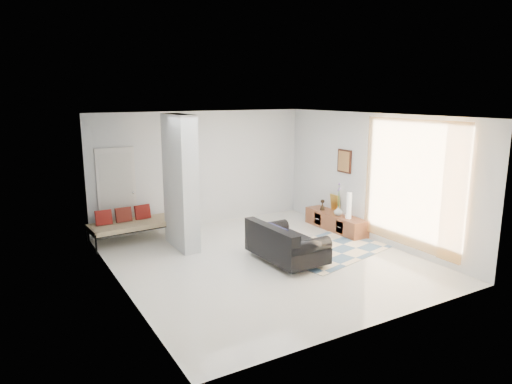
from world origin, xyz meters
TOP-DOWN VIEW (x-y plane):
  - floor at (0.00, 0.00)m, footprint 6.00×6.00m
  - ceiling at (0.00, 0.00)m, footprint 6.00×6.00m
  - wall_back at (0.00, 3.00)m, footprint 6.00×0.00m
  - wall_front at (0.00, -3.00)m, footprint 6.00×0.00m
  - wall_left at (-2.75, 0.00)m, footprint 0.00×6.00m
  - wall_right at (2.75, 0.00)m, footprint 0.00×6.00m
  - partition_column at (-1.10, 1.60)m, footprint 0.35×1.20m
  - hallway_door at (-2.10, 2.96)m, footprint 0.85×0.06m
  - curtain at (2.67, -1.15)m, footprint 0.00×2.55m
  - wall_art at (2.72, 0.90)m, footprint 0.04×0.45m
  - media_console at (2.52, 0.90)m, footprint 0.45×1.83m
  - loveseat at (0.27, -0.26)m, footprint 1.01×1.65m
  - daybed at (-1.93, 2.47)m, footprint 1.93×0.92m
  - area_rug at (1.45, -0.18)m, footprint 2.73×2.13m
  - cylinder_lamp at (2.50, 0.43)m, footprint 0.11×0.11m
  - bronze_figurine at (2.47, 1.35)m, footprint 0.14×0.14m
  - vase at (2.47, 0.76)m, footprint 0.22×0.22m

SIDE VIEW (x-z plane):
  - floor at x=0.00m, z-range 0.00..0.00m
  - area_rug at x=1.45m, z-range 0.00..0.01m
  - media_console at x=2.52m, z-range -0.20..0.60m
  - loveseat at x=0.27m, z-range -0.03..0.73m
  - daybed at x=-1.93m, z-range 0.03..0.80m
  - vase at x=2.47m, z-range 0.40..0.61m
  - bronze_figurine at x=2.47m, z-range 0.40..0.66m
  - cylinder_lamp at x=2.50m, z-range 0.40..1.01m
  - hallway_door at x=-2.10m, z-range 0.00..2.04m
  - partition_column at x=-1.10m, z-range 0.00..2.80m
  - wall_back at x=0.00m, z-range -1.60..4.40m
  - wall_front at x=0.00m, z-range -1.60..4.40m
  - wall_left at x=-2.75m, z-range -1.60..4.40m
  - wall_right at x=2.75m, z-range -1.60..4.40m
  - curtain at x=2.67m, z-range 0.17..2.72m
  - wall_art at x=2.72m, z-range 1.38..1.92m
  - ceiling at x=0.00m, z-range 2.80..2.80m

